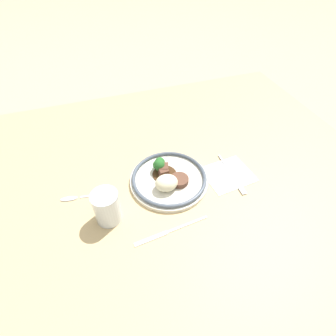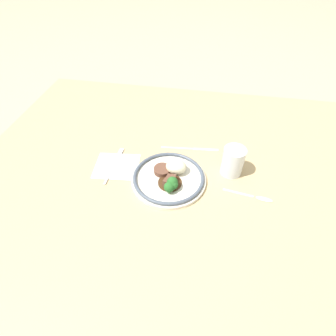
# 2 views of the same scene
# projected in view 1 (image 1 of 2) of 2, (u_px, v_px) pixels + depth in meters

# --- Properties ---
(ground_plane) EXTENTS (8.00, 8.00, 0.00)m
(ground_plane) POSITION_uv_depth(u_px,v_px,m) (171.00, 194.00, 0.87)
(ground_plane) COLOR tan
(dining_table) EXTENTS (1.45, 1.24, 0.04)m
(dining_table) POSITION_uv_depth(u_px,v_px,m) (171.00, 190.00, 0.86)
(dining_table) COLOR tan
(dining_table) RESTS_ON ground
(napkin) EXTENTS (0.17, 0.15, 0.00)m
(napkin) POSITION_uv_depth(u_px,v_px,m) (228.00, 174.00, 0.88)
(napkin) COLOR white
(napkin) RESTS_ON dining_table
(plate) EXTENTS (0.25, 0.25, 0.06)m
(plate) POSITION_uv_depth(u_px,v_px,m) (167.00, 178.00, 0.85)
(plate) COLOR silver
(plate) RESTS_ON dining_table
(juice_glass) EXTENTS (0.07, 0.07, 0.10)m
(juice_glass) POSITION_uv_depth(u_px,v_px,m) (107.00, 208.00, 0.73)
(juice_glass) COLOR yellow
(juice_glass) RESTS_ON dining_table
(fork) EXTENTS (0.02, 0.19, 0.00)m
(fork) POSITION_uv_depth(u_px,v_px,m) (234.00, 177.00, 0.87)
(fork) COLOR silver
(fork) RESTS_ON napkin
(knife) EXTENTS (0.22, 0.03, 0.00)m
(knife) POSITION_uv_depth(u_px,v_px,m) (169.00, 232.00, 0.73)
(knife) COLOR silver
(knife) RESTS_ON dining_table
(spoon) EXTENTS (0.16, 0.04, 0.01)m
(spoon) POSITION_uv_depth(u_px,v_px,m) (76.00, 198.00, 0.81)
(spoon) COLOR silver
(spoon) RESTS_ON dining_table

